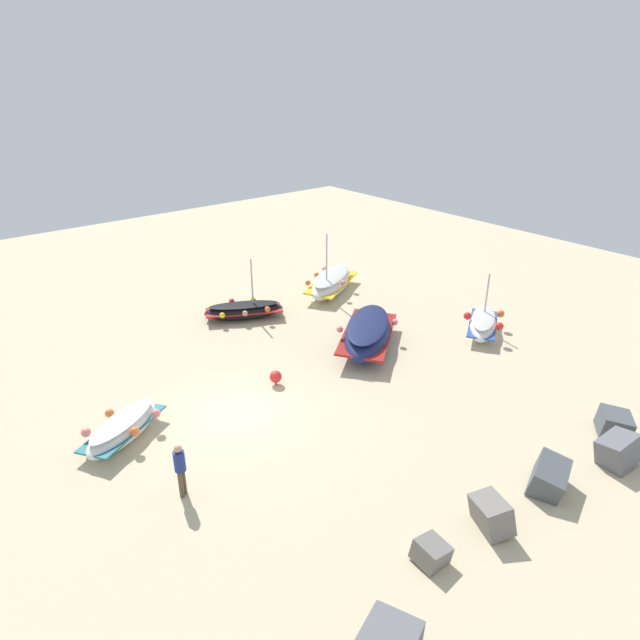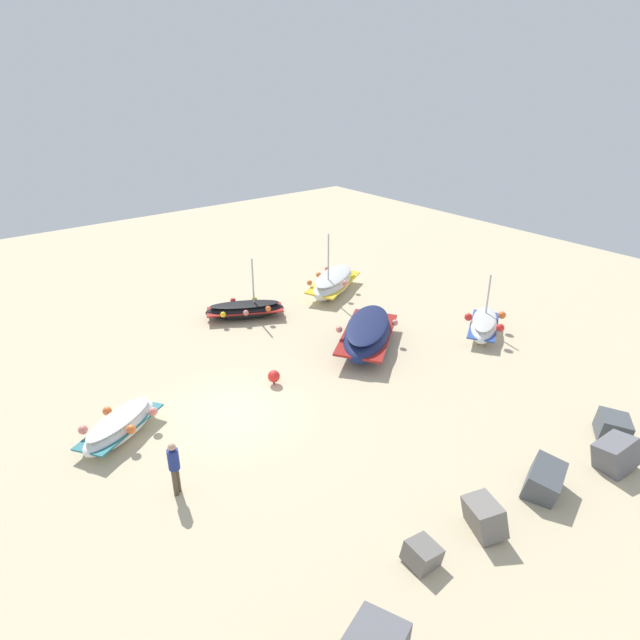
% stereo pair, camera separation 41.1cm
% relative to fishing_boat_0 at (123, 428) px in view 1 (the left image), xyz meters
% --- Properties ---
extents(ground_plane, '(57.86, 57.86, 0.00)m').
position_rel_fishing_boat_0_xyz_m(ground_plane, '(-3.64, 1.03, -0.43)').
color(ground_plane, beige).
extents(fishing_boat_0, '(3.35, 2.65, 0.86)m').
position_rel_fishing_boat_0_xyz_m(fishing_boat_0, '(0.00, 0.00, 0.00)').
color(fishing_boat_0, white).
rests_on(fishing_boat_0, ground_plane).
extents(fishing_boat_1, '(4.66, 3.56, 3.51)m').
position_rel_fishing_boat_0_xyz_m(fishing_boat_1, '(-13.63, -5.52, 0.14)').
color(fishing_boat_1, white).
rests_on(fishing_boat_1, ground_plane).
extents(fishing_boat_2, '(3.44, 2.74, 2.71)m').
position_rel_fishing_boat_0_xyz_m(fishing_boat_2, '(-15.64, 2.70, 0.05)').
color(fishing_boat_2, white).
rests_on(fishing_boat_2, ground_plane).
extents(fishing_boat_3, '(5.02, 4.46, 1.33)m').
position_rel_fishing_boat_0_xyz_m(fishing_boat_3, '(-10.64, 0.36, 0.23)').
color(fishing_boat_3, navy).
rests_on(fishing_boat_3, ground_plane).
extents(fishing_boat_4, '(3.98, 2.97, 3.02)m').
position_rel_fishing_boat_0_xyz_m(fishing_boat_4, '(-8.18, -5.64, -0.02)').
color(fishing_boat_4, black).
rests_on(fishing_boat_4, ground_plane).
extents(person_walking, '(0.32, 0.32, 1.72)m').
position_rel_fishing_boat_0_xyz_m(person_walking, '(-0.30, 3.59, 0.56)').
color(person_walking, brown).
rests_on(person_walking, ground_plane).
extents(breakwater_rocks, '(19.64, 3.04, 1.29)m').
position_rel_fishing_boat_0_xyz_m(breakwater_rocks, '(-3.90, 10.18, -0.03)').
color(breakwater_rocks, '#4C5156').
rests_on(breakwater_rocks, ground_plane).
extents(mooring_buoy_0, '(0.47, 0.47, 0.58)m').
position_rel_fishing_boat_0_xyz_m(mooring_buoy_0, '(-5.80, 0.36, -0.09)').
color(mooring_buoy_0, '#3F3F42').
rests_on(mooring_buoy_0, ground_plane).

